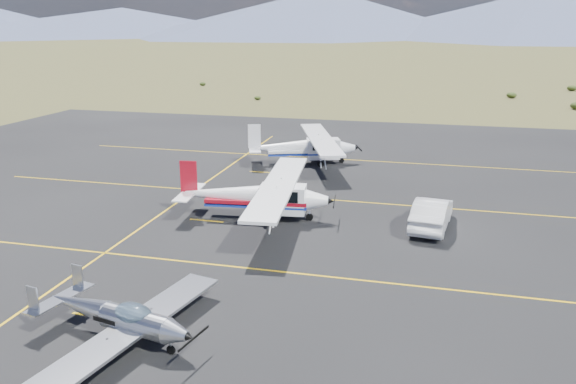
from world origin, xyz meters
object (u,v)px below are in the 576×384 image
at_px(sedan, 432,213).
at_px(aircraft_cessna, 257,194).
at_px(aircraft_low_wing, 120,317).
at_px(aircraft_plain, 304,146).

bearing_deg(sedan, aircraft_cessna, 12.38).
distance_m(aircraft_low_wing, sedan, 17.51).
height_order(aircraft_cessna, sedan, aircraft_cessna).
bearing_deg(aircraft_low_wing, aircraft_cessna, 98.32).
bearing_deg(aircraft_plain, sedan, -70.71).
xyz_separation_m(aircraft_plain, sedan, (9.72, -12.37, -0.58)).
xyz_separation_m(aircraft_low_wing, aircraft_plain, (0.64, 26.49, 0.54)).
distance_m(aircraft_plain, sedan, 15.75).
relative_size(aircraft_cessna, aircraft_plain, 1.02).
bearing_deg(aircraft_low_wing, sedan, 65.60).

